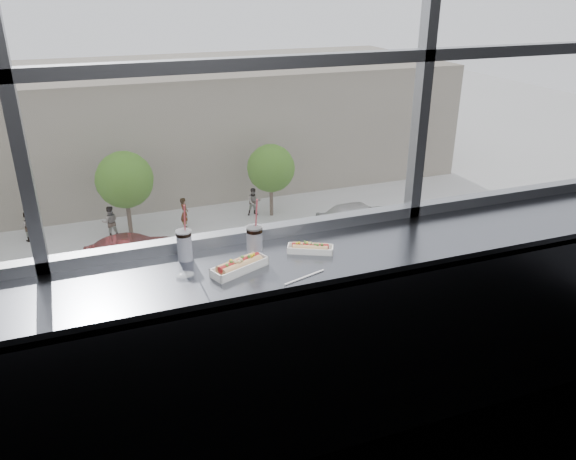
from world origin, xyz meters
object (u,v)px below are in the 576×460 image
object	(u,v)px
soda_cup_right	(255,240)
pedestrian_d	(254,199)
loose_straw	(304,277)
hotdog_tray_left	(240,265)
car_far_b	(133,247)
soda_cup_left	(184,244)
car_near_d	(274,309)
wrapper	(185,275)
pedestrian_b	(110,219)
tree_center	(125,180)
pedestrian_c	(184,210)
hotdog_tray_right	(310,248)
car_near_c	(164,332)
car_far_c	(359,212)
pedestrian_a	(27,224)
car_near_e	(441,274)
tree_right	(271,168)

from	to	relation	value
soda_cup_right	pedestrian_d	distance (m)	31.87
pedestrian_d	loose_straw	bearing A→B (deg)	-106.36
hotdog_tray_left	pedestrian_d	distance (m)	31.98
car_far_b	soda_cup_left	bearing A→B (deg)	175.79
soda_cup_right	car_near_d	size ratio (longest dim) A/B	0.05
wrapper	pedestrian_b	world-z (taller)	wrapper
pedestrian_d	tree_center	xyz separation A→B (m)	(-7.51, -0.39, 2.27)
car_far_b	pedestrian_c	xyz separation A→B (m)	(3.36, 3.79, 0.10)
hotdog_tray_right	car_near_c	bearing A→B (deg)	113.71
car_near_d	car_far_b	bearing A→B (deg)	32.76
loose_straw	tree_center	bearing A→B (deg)	70.97
car_far_c	car_near_c	xyz separation A→B (m)	(-12.48, -8.00, -0.17)
pedestrian_a	pedestrian_d	size ratio (longest dim) A/B	0.99
loose_straw	car_far_c	size ratio (longest dim) A/B	0.03
wrapper	car_far_b	distance (m)	26.70
pedestrian_a	tree_center	distance (m)	5.97
hotdog_tray_right	pedestrian_b	bearing A→B (deg)	117.15
pedestrian_c	tree_center	bearing A→B (deg)	86.17
hotdog_tray_right	soda_cup_right	size ratio (longest dim) A/B	0.76
soda_cup_right	car_near_c	distance (m)	19.71
car_far_c	car_near_e	bearing A→B (deg)	179.76
car_near_d	soda_cup_right	bearing A→B (deg)	162.74
wrapper	pedestrian_b	distance (m)	30.40
car_far_b	pedestrian_c	size ratio (longest dim) A/B	2.68
loose_straw	pedestrian_a	bearing A→B (deg)	81.39
wrapper	pedestrian_c	size ratio (longest dim) A/B	0.04
pedestrian_d	tree_right	world-z (taller)	tree_right
loose_straw	pedestrian_d	bearing A→B (deg)	56.56
pedestrian_d	car_near_c	bearing A→B (deg)	-121.18
soda_cup_right	loose_straw	size ratio (longest dim) A/B	1.36
pedestrian_b	car_near_c	bearing A→B (deg)	95.04
hotdog_tray_right	car_near_c	world-z (taller)	hotdog_tray_right
car_far_c	pedestrian_b	size ratio (longest dim) A/B	3.08
hotdog_tray_right	car_far_b	xyz separation A→B (m)	(0.58, 24.25, -11.03)
hotdog_tray_right	wrapper	distance (m)	0.64
hotdog_tray_right	tree_center	world-z (taller)	hotdog_tray_right
wrapper	tree_center	size ratio (longest dim) A/B	0.02
car_near_c	tree_right	distance (m)	14.84
soda_cup_left	pedestrian_c	xyz separation A→B (m)	(4.54, 27.91, -10.99)
car_near_d	pedestrian_b	bearing A→B (deg)	26.68
pedestrian_a	pedestrian_b	distance (m)	4.48
car_far_c	pedestrian_a	xyz separation A→B (m)	(-17.89, 5.18, -0.13)
car_far_c	pedestrian_b	bearing A→B (deg)	72.54
soda_cup_left	car_near_d	distance (m)	20.46
hotdog_tray_right	pedestrian_b	world-z (taller)	hotdog_tray_right
loose_straw	car_far_b	bearing A→B (deg)	71.26
pedestrian_d	pedestrian_a	bearing A→B (deg)	176.50
hotdog_tray_left	car_near_e	bearing A→B (deg)	27.34
wrapper	pedestrian_a	size ratio (longest dim) A/B	0.05
tree_right	hotdog_tray_left	bearing A→B (deg)	-108.98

